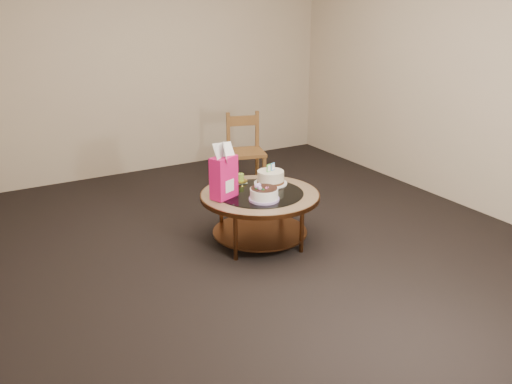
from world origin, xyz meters
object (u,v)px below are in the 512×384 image
coffee_table (260,201)px  cream_cake (271,178)px  dining_chair (245,151)px  decorated_cake (264,195)px  gift_bag (224,172)px

coffee_table → cream_cake: 0.29m
cream_cake → dining_chair: 1.24m
coffee_table → decorated_cake: (-0.06, -0.17, 0.13)m
dining_chair → coffee_table: bearing=-97.6°
coffee_table → cream_cake: (0.20, 0.15, 0.14)m
cream_cake → gift_bag: bearing=173.3°
cream_cake → gift_bag: (-0.51, -0.10, 0.17)m
decorated_cake → gift_bag: 0.38m
coffee_table → gift_bag: gift_bag is taller
gift_bag → dining_chair: gift_bag is taller
coffee_table → cream_cake: bearing=37.7°
cream_cake → dining_chair: dining_chair is taller
decorated_cake → cream_cake: bearing=51.0°
decorated_cake → cream_cake: cream_cake is taller
cream_cake → decorated_cake: bearing=-146.7°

